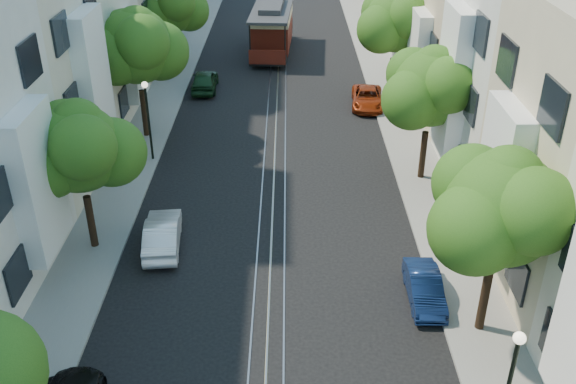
{
  "coord_description": "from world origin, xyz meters",
  "views": [
    {
      "loc": [
        0.68,
        -7.82,
        14.78
      ],
      "look_at": [
        0.69,
        14.71,
        2.2
      ],
      "focal_mm": 40.0,
      "sensor_mm": 36.0,
      "label": 1
    }
  ],
  "objects_px": {
    "lamp_west": "(147,109)",
    "parked_car_e_far": "(367,98)",
    "tree_e_d": "(396,22)",
    "tree_w_d": "(172,7)",
    "tree_e_b": "(503,211)",
    "parked_car_w_mid": "(163,234)",
    "tree_e_c": "(432,90)",
    "lamp_east": "(511,377)",
    "parked_car_w_far": "(205,80)",
    "parked_car_e_mid": "(424,288)",
    "tree_w_c": "(138,48)",
    "cable_car": "(272,26)",
    "tree_w_b": "(80,151)"
  },
  "relations": [
    {
      "from": "tree_e_b",
      "to": "tree_w_c",
      "type": "distance_m",
      "value": 21.53
    },
    {
      "from": "lamp_east",
      "to": "parked_car_w_far",
      "type": "distance_m",
      "value": 30.65
    },
    {
      "from": "tree_e_c",
      "to": "parked_car_e_mid",
      "type": "xyz_separation_m",
      "value": [
        -1.66,
        -9.37,
        -4.06
      ]
    },
    {
      "from": "tree_e_c",
      "to": "tree_e_b",
      "type": "bearing_deg",
      "value": -90.0
    },
    {
      "from": "tree_e_b",
      "to": "parked_car_w_mid",
      "type": "bearing_deg",
      "value": 156.49
    },
    {
      "from": "tree_e_b",
      "to": "tree_w_c",
      "type": "relative_size",
      "value": 0.94
    },
    {
      "from": "tree_w_b",
      "to": "tree_w_d",
      "type": "bearing_deg",
      "value": 90.0
    },
    {
      "from": "tree_e_b",
      "to": "lamp_west",
      "type": "height_order",
      "value": "tree_e_b"
    },
    {
      "from": "lamp_east",
      "to": "parked_car_w_mid",
      "type": "relative_size",
      "value": 1.09
    },
    {
      "from": "lamp_east",
      "to": "parked_car_w_far",
      "type": "xyz_separation_m",
      "value": [
        -11.08,
        28.49,
        -2.16
      ]
    },
    {
      "from": "tree_e_b",
      "to": "tree_w_d",
      "type": "xyz_separation_m",
      "value": [
        -14.4,
        27.0,
        -0.13
      ]
    },
    {
      "from": "tree_w_b",
      "to": "parked_car_e_far",
      "type": "bearing_deg",
      "value": 50.74
    },
    {
      "from": "lamp_east",
      "to": "lamp_west",
      "type": "relative_size",
      "value": 1.0
    },
    {
      "from": "tree_e_d",
      "to": "lamp_east",
      "type": "distance_m",
      "value": 27.07
    },
    {
      "from": "parked_car_e_mid",
      "to": "parked_car_w_far",
      "type": "relative_size",
      "value": 0.81
    },
    {
      "from": "tree_e_b",
      "to": "cable_car",
      "type": "height_order",
      "value": "tree_e_b"
    },
    {
      "from": "tree_e_b",
      "to": "cable_car",
      "type": "distance_m",
      "value": 32.97
    },
    {
      "from": "tree_e_c",
      "to": "tree_e_d",
      "type": "relative_size",
      "value": 0.95
    },
    {
      "from": "tree_w_d",
      "to": "cable_car",
      "type": "height_order",
      "value": "tree_w_d"
    },
    {
      "from": "tree_e_c",
      "to": "lamp_west",
      "type": "height_order",
      "value": "tree_e_c"
    },
    {
      "from": "tree_e_c",
      "to": "parked_car_e_far",
      "type": "xyz_separation_m",
      "value": [
        -1.66,
        9.59,
        -4.04
      ]
    },
    {
      "from": "lamp_east",
      "to": "parked_car_w_far",
      "type": "height_order",
      "value": "lamp_east"
    },
    {
      "from": "tree_e_c",
      "to": "parked_car_w_mid",
      "type": "bearing_deg",
      "value": -153.06
    },
    {
      "from": "cable_car",
      "to": "parked_car_w_far",
      "type": "xyz_separation_m",
      "value": [
        -4.28,
        -8.42,
        -1.39
      ]
    },
    {
      "from": "tree_w_b",
      "to": "parked_car_e_far",
      "type": "relative_size",
      "value": 1.55
    },
    {
      "from": "tree_e_b",
      "to": "tree_e_d",
      "type": "xyz_separation_m",
      "value": [
        0.0,
        22.0,
        0.13
      ]
    },
    {
      "from": "tree_e_b",
      "to": "tree_e_c",
      "type": "relative_size",
      "value": 1.03
    },
    {
      "from": "tree_w_c",
      "to": "cable_car",
      "type": "xyz_separation_m",
      "value": [
        6.64,
        15.93,
        -3.0
      ]
    },
    {
      "from": "parked_car_e_far",
      "to": "tree_w_d",
      "type": "bearing_deg",
      "value": 157.8
    },
    {
      "from": "lamp_east",
      "to": "lamp_west",
      "type": "xyz_separation_m",
      "value": [
        -12.6,
        18.0,
        0.0
      ]
    },
    {
      "from": "tree_e_c",
      "to": "lamp_east",
      "type": "xyz_separation_m",
      "value": [
        -0.96,
        -15.98,
        -1.75
      ]
    },
    {
      "from": "tree_e_c",
      "to": "parked_car_w_far",
      "type": "distance_m",
      "value": 17.81
    },
    {
      "from": "tree_w_d",
      "to": "tree_e_b",
      "type": "bearing_deg",
      "value": -61.93
    },
    {
      "from": "tree_w_b",
      "to": "cable_car",
      "type": "height_order",
      "value": "tree_w_b"
    },
    {
      "from": "tree_e_d",
      "to": "parked_car_w_far",
      "type": "xyz_separation_m",
      "value": [
        -12.04,
        1.52,
        -4.19
      ]
    },
    {
      "from": "parked_car_e_mid",
      "to": "parked_car_e_far",
      "type": "bearing_deg",
      "value": 90.25
    },
    {
      "from": "tree_e_d",
      "to": "lamp_west",
      "type": "distance_m",
      "value": 16.39
    },
    {
      "from": "tree_e_b",
      "to": "tree_w_b",
      "type": "xyz_separation_m",
      "value": [
        -14.4,
        5.0,
        -0.34
      ]
    },
    {
      "from": "tree_e_b",
      "to": "parked_car_e_far",
      "type": "xyz_separation_m",
      "value": [
        -1.66,
        20.59,
        -4.17
      ]
    },
    {
      "from": "tree_e_c",
      "to": "parked_car_e_far",
      "type": "height_order",
      "value": "tree_e_c"
    },
    {
      "from": "lamp_west",
      "to": "parked_car_e_far",
      "type": "bearing_deg",
      "value": 32.44
    },
    {
      "from": "lamp_west",
      "to": "tree_e_d",
      "type": "bearing_deg",
      "value": 33.5
    },
    {
      "from": "tree_w_b",
      "to": "parked_car_e_mid",
      "type": "distance_m",
      "value": 13.73
    },
    {
      "from": "cable_car",
      "to": "parked_car_w_far",
      "type": "bearing_deg",
      "value": -113.48
    },
    {
      "from": "lamp_west",
      "to": "cable_car",
      "type": "relative_size",
      "value": 0.45
    },
    {
      "from": "parked_car_w_mid",
      "to": "parked_car_w_far",
      "type": "relative_size",
      "value": 0.96
    },
    {
      "from": "tree_e_b",
      "to": "tree_e_d",
      "type": "bearing_deg",
      "value": 90.0
    },
    {
      "from": "tree_w_b",
      "to": "parked_car_w_far",
      "type": "bearing_deg",
      "value": 82.75
    },
    {
      "from": "parked_car_e_mid",
      "to": "parked_car_e_far",
      "type": "distance_m",
      "value": 18.96
    },
    {
      "from": "lamp_west",
      "to": "parked_car_e_far",
      "type": "relative_size",
      "value": 1.03
    }
  ]
}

